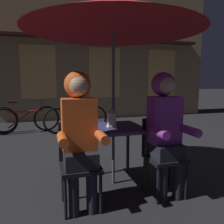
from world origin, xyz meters
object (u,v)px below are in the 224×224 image
cafe_table (113,135)px  bicycle_second (26,119)px  lantern (111,117)px  chair_left (79,160)px  chair_right (162,152)px  bicycle_third (76,119)px  person_right_hooded (165,122)px  person_left_hooded (79,127)px  patio_umbrella (113,15)px

cafe_table → bicycle_second: size_ratio=0.44×
lantern → chair_left: 0.68m
chair_right → bicycle_third: 3.53m
cafe_table → person_right_hooded: (0.48, -0.43, 0.21)m
person_left_hooded → person_right_hooded: (0.96, 0.00, 0.00)m
bicycle_second → chair_right: bearing=-64.6°
lantern → patio_umbrella: bearing=33.6°
bicycle_second → patio_umbrella: bearing=-69.0°
lantern → person_left_hooded: person_left_hooded is taller
chair_left → chair_right: (0.96, 0.00, 0.00)m
patio_umbrella → bicycle_third: bearing=91.1°
lantern → bicycle_third: size_ratio=0.14×
patio_umbrella → chair_left: patio_umbrella is taller
patio_umbrella → person_left_hooded: size_ratio=1.65×
person_right_hooded → bicycle_third: size_ratio=0.84×
patio_umbrella → bicycle_second: patio_umbrella is taller
patio_umbrella → lantern: (-0.03, -0.02, -1.20)m
bicycle_second → bicycle_third: 1.26m
cafe_table → bicycle_third: (-0.06, 3.12, -0.29)m
bicycle_second → person_left_hooded: bearing=-77.9°
cafe_table → chair_right: size_ratio=0.85×
patio_umbrella → person_right_hooded: (0.48, -0.43, -1.21)m
lantern → bicycle_second: (-1.27, 3.40, -0.51)m
cafe_table → bicycle_second: bicycle_second is taller
lantern → person_right_hooded: 0.65m
patio_umbrella → cafe_table: bearing=0.0°
chair_right → bicycle_second: size_ratio=0.52×
chair_right → person_right_hooded: bearing=-90.0°
patio_umbrella → lantern: 1.20m
chair_right → cafe_table: bearing=142.5°
person_right_hooded → bicycle_third: 3.62m
lantern → person_left_hooded: bearing=-138.0°
patio_umbrella → bicycle_second: 4.01m
cafe_table → patio_umbrella: bearing=0.0°
lantern → bicycle_second: lantern is taller
chair_left → chair_right: bearing=0.0°
cafe_table → lantern: bearing=-146.4°
patio_umbrella → chair_right: bearing=-37.5°
lantern → chair_right: 0.72m
patio_umbrella → lantern: patio_umbrella is taller
person_left_hooded → chair_right: bearing=3.4°
person_left_hooded → bicycle_third: (0.42, 3.54, -0.50)m
bicycle_second → person_right_hooded: bearing=-65.0°
patio_umbrella → chair_right: (0.48, -0.37, -1.57)m
bicycle_second → chair_left: bearing=-77.7°
person_left_hooded → bicycle_second: 3.93m
person_right_hooded → bicycle_second: person_right_hooded is taller
person_right_hooded → chair_left: bearing=176.6°
lantern → chair_left: lantern is taller
cafe_table → patio_umbrella: (0.00, 0.00, 1.42)m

